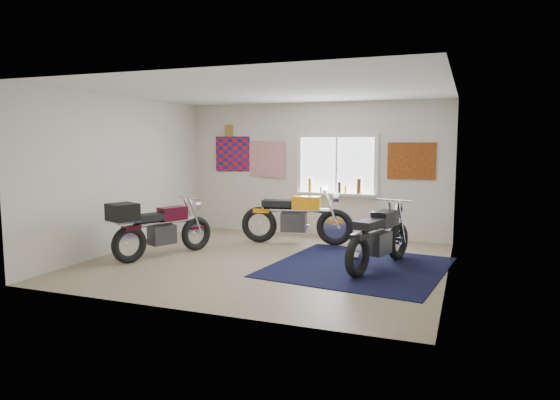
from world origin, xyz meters
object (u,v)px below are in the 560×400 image
at_px(yellow_triumph, 296,219).
at_px(maroon_tourer, 156,228).
at_px(navy_rug, 358,267).
at_px(black_chrome_bike, 379,239).

distance_m(yellow_triumph, maroon_tourer, 2.61).
relative_size(navy_rug, yellow_triumph, 1.23).
relative_size(navy_rug, black_chrome_bike, 1.35).
distance_m(navy_rug, black_chrome_bike, 0.53).
height_order(navy_rug, maroon_tourer, maroon_tourer).
bearing_deg(black_chrome_bike, yellow_triumph, 70.83).
height_order(navy_rug, yellow_triumph, yellow_triumph).
bearing_deg(black_chrome_bike, navy_rug, 121.15).
relative_size(yellow_triumph, black_chrome_bike, 1.10).
height_order(yellow_triumph, maroon_tourer, yellow_triumph).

